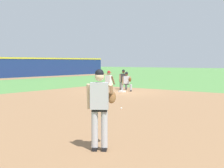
{
  "coord_description": "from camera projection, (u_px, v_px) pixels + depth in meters",
  "views": [
    {
      "loc": [
        -16.74,
        -12.08,
        2.02
      ],
      "look_at": [
        -7.99,
        -5.33,
        1.23
      ],
      "focal_mm": 50.0,
      "sensor_mm": 36.0,
      "label": 1
    }
  ],
  "objects": [
    {
      "name": "first_base_bag",
      "position": [
        122.0,
        91.0,
        20.73
      ],
      "size": [
        0.38,
        0.38,
        0.09
      ],
      "primitive_type": "cube",
      "color": "white",
      "rests_on": "ground"
    },
    {
      "name": "first_baseman",
      "position": [
        127.0,
        81.0,
        21.17
      ],
      "size": [
        0.81,
        1.04,
        1.34
      ],
      "color": "black",
      "rests_on": "ground"
    },
    {
      "name": "infield_dirt_patch",
      "position": [
        116.0,
        107.0,
        13.9
      ],
      "size": [
        18.0,
        18.0,
        0.01
      ],
      "primitive_type": "cube",
      "color": "#936B47",
      "rests_on": "ground"
    },
    {
      "name": "baserunner",
      "position": [
        109.0,
        81.0,
        19.62
      ],
      "size": [
        0.44,
        0.6,
        1.46
      ],
      "color": "black",
      "rests_on": "ground"
    },
    {
      "name": "pitcher",
      "position": [
        100.0,
        104.0,
        7.04
      ],
      "size": [
        0.85,
        0.57,
        1.86
      ],
      "color": "black",
      "rests_on": "ground"
    },
    {
      "name": "baseball",
      "position": [
        121.0,
        108.0,
        13.28
      ],
      "size": [
        0.07,
        0.07,
        0.07
      ],
      "primitive_type": "sphere",
      "color": "white",
      "rests_on": "ground"
    },
    {
      "name": "umpire",
      "position": [
        123.0,
        79.0,
        22.57
      ],
      "size": [
        0.64,
        0.68,
        1.46
      ],
      "color": "black",
      "rests_on": "ground"
    },
    {
      "name": "ground_plane",
      "position": [
        122.0,
        92.0,
        20.73
      ],
      "size": [
        160.0,
        160.0,
        0.0
      ],
      "primitive_type": "plane",
      "color": "#518942"
    }
  ]
}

